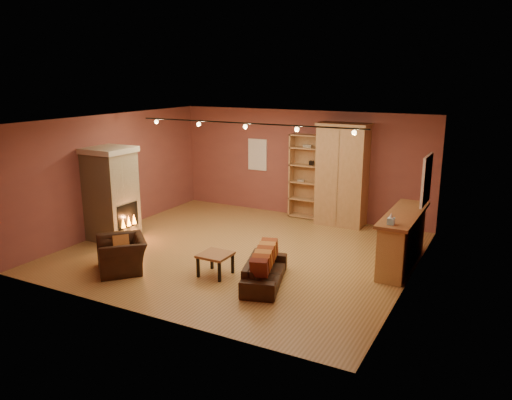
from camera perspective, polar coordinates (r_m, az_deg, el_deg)
The scene contains 16 objects.
floor at distance 10.78m, azimuth -1.68°, elevation -5.88°, with size 7.00×7.00×0.00m, color olive.
ceiling at distance 10.16m, azimuth -1.80°, elevation 9.12°, with size 7.00×7.00×0.00m, color brown.
back_wall at distance 13.25m, azimuth 5.21°, elevation 4.15°, with size 7.00×0.02×2.80m, color brown.
left_wall at distance 12.45m, azimuth -15.92°, elevation 3.01°, with size 0.02×6.50×2.80m, color brown.
right_wall at distance 9.22m, azimuth 17.56°, elevation -0.91°, with size 0.02×6.50×2.80m, color brown.
fireplace at distance 11.78m, azimuth -16.19°, elevation 0.69°, with size 1.01×0.98×2.12m.
back_window at distance 13.75m, azimuth 0.17°, elevation 5.21°, with size 0.56×0.04×0.86m, color white.
bookcase at distance 13.11m, azimuth 5.91°, elevation 2.78°, with size 0.90×0.35×2.20m.
armoire at distance 12.55m, azimuth 9.82°, elevation 2.89°, with size 1.25×0.71×2.55m.
bar_counter at distance 10.23m, azimuth 16.36°, elevation -4.30°, with size 0.61×2.27×1.09m.
tissue_box at distance 9.23m, azimuth 15.18°, elevation -2.18°, with size 0.11×0.11×0.21m.
right_window at distance 10.52m, azimuth 18.92°, elevation 2.20°, with size 0.05×0.90×1.00m, color white.
loveseat at distance 9.07m, azimuth 1.00°, elevation -7.54°, with size 0.90×1.64×0.70m.
armchair at distance 9.97m, azimuth -15.12°, elevation -5.40°, with size 1.18×1.15×0.87m.
coffee_table at distance 9.45m, azimuth -4.67°, elevation -6.49°, with size 0.57×0.57×0.43m.
track_rail at distance 10.35m, azimuth -1.24°, elevation 8.60°, with size 5.20×0.09×0.13m.
Camera 1 is at (5.00, -8.80, 3.70)m, focal length 35.00 mm.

